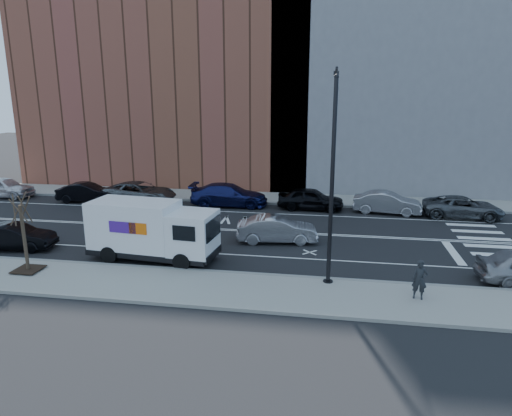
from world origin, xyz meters
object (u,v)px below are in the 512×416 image
(fedex_van, at_px, (152,230))
(far_parked_a, at_px, (4,187))
(far_parked_b, at_px, (87,192))
(driving_sedan, at_px, (277,229))
(pedestrian, at_px, (420,280))

(fedex_van, relative_size, far_parked_a, 1.39)
(fedex_van, bearing_deg, far_parked_b, 137.00)
(far_parked_a, xyz_separation_m, driving_sedan, (23.25, -7.72, -0.08))
(far_parked_a, distance_m, pedestrian, 33.17)
(driving_sedan, relative_size, pedestrian, 2.78)
(far_parked_a, distance_m, driving_sedan, 24.50)
(fedex_van, xyz_separation_m, pedestrian, (12.57, -2.91, -0.60))
(fedex_van, distance_m, driving_sedan, 7.11)
(far_parked_a, bearing_deg, far_parked_b, -91.15)
(driving_sedan, bearing_deg, far_parked_b, 57.18)
(fedex_van, xyz_separation_m, far_parked_b, (-9.80, 11.12, -0.84))
(fedex_van, distance_m, far_parked_a, 20.80)
(far_parked_b, bearing_deg, driving_sedan, -119.48)
(far_parked_a, relative_size, far_parked_b, 1.08)
(pedestrian, bearing_deg, fedex_van, 176.76)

